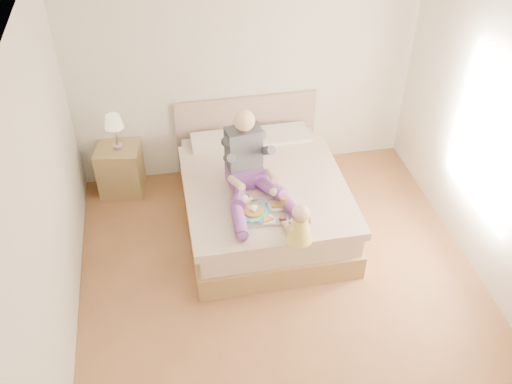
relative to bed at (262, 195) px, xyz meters
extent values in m
cube|color=brown|center=(0.00, -1.08, -0.32)|extent=(4.00, 4.20, 0.01)
cube|color=white|center=(0.00, -1.08, 2.38)|extent=(4.00, 4.20, 0.02)
cube|color=silver|center=(0.00, 1.02, 1.03)|extent=(4.00, 0.02, 2.70)
cube|color=silver|center=(-2.00, -1.08, 1.03)|extent=(0.02, 4.20, 2.70)
cube|color=silver|center=(2.00, -1.08, 1.03)|extent=(0.02, 4.20, 2.70)
cube|color=white|center=(1.99, -0.88, 1.08)|extent=(0.02, 1.30, 1.60)
cube|color=#FFEBD1|center=(1.98, -0.88, 1.08)|extent=(0.01, 1.18, 1.48)
cube|color=olive|center=(0.00, -0.07, -0.18)|extent=(1.68, 2.13, 0.28)
cube|color=beige|center=(0.00, -0.07, 0.08)|extent=(1.60, 2.05, 0.24)
cube|color=beige|center=(0.00, -0.22, 0.25)|extent=(1.70, 1.80, 0.09)
cube|color=white|center=(-0.38, 0.68, 0.27)|extent=(0.62, 0.40, 0.14)
cube|color=white|center=(0.38, 0.68, 0.27)|extent=(0.62, 0.40, 0.14)
cube|color=gray|center=(0.00, 1.01, 0.18)|extent=(1.70, 0.08, 1.00)
cube|color=olive|center=(-1.55, 0.80, -0.01)|extent=(0.56, 0.51, 0.61)
cylinder|color=#B4B6BB|center=(-1.53, 0.80, 0.31)|extent=(0.11, 0.11, 0.04)
cylinder|color=#B4B6BB|center=(-1.53, 0.80, 0.45)|extent=(0.02, 0.02, 0.24)
cone|color=#FFF4C7|center=(-1.53, 0.80, 0.64)|extent=(0.21, 0.21, 0.15)
cube|color=#6E3688|center=(-0.19, -0.11, 0.38)|extent=(0.41, 0.35, 0.18)
cube|color=#34353B|center=(-0.20, -0.05, 0.69)|extent=(0.38, 0.27, 0.47)
sphere|color=#DFB98B|center=(-0.20, -0.08, 1.04)|extent=(0.22, 0.22, 0.22)
cylinder|color=#6E3688|center=(-0.31, -0.37, 0.37)|extent=(0.24, 0.53, 0.21)
cylinder|color=#6E3688|center=(-0.37, -0.76, 0.36)|extent=(0.13, 0.46, 0.12)
sphere|color=#6E3688|center=(-0.38, -0.98, 0.35)|extent=(0.11, 0.11, 0.11)
cylinder|color=#34353B|center=(-0.38, -0.22, 0.71)|extent=(0.10, 0.30, 0.24)
cylinder|color=#DFB98B|center=(-0.34, -0.40, 0.53)|extent=(0.15, 0.31, 0.16)
sphere|color=#DFB98B|center=(-0.29, -0.54, 0.43)|extent=(0.09, 0.09, 0.09)
cylinder|color=#6E3688|center=(0.00, -0.32, 0.37)|extent=(0.37, 0.52, 0.21)
cylinder|color=#6E3688|center=(0.17, -0.67, 0.36)|extent=(0.26, 0.47, 0.12)
sphere|color=#6E3688|center=(0.24, -0.88, 0.35)|extent=(0.11, 0.11, 0.11)
cylinder|color=#34353B|center=(0.01, -0.16, 0.71)|extent=(0.16, 0.31, 0.24)
cylinder|color=#DFB98B|center=(0.03, -0.34, 0.53)|extent=(0.09, 0.31, 0.16)
sphere|color=#DFB98B|center=(0.02, -0.49, 0.43)|extent=(0.09, 0.09, 0.09)
cube|color=#B4B6BB|center=(-0.11, -0.65, 0.30)|extent=(0.54, 0.44, 0.01)
cylinder|color=#40BAB3|center=(-0.21, -0.63, 0.31)|extent=(0.30, 0.30, 0.02)
cylinder|color=#B5893C|center=(-0.21, -0.63, 0.33)|extent=(0.20, 0.20, 0.02)
cylinder|color=white|center=(-0.26, -0.48, 0.36)|extent=(0.09, 0.09, 0.10)
torus|color=white|center=(-0.21, -0.49, 0.36)|extent=(0.02, 0.07, 0.07)
cylinder|color=olive|center=(-0.26, -0.48, 0.41)|extent=(0.08, 0.08, 0.01)
cylinder|color=white|center=(0.03, -0.58, 0.31)|extent=(0.17, 0.17, 0.01)
cube|color=#B5893C|center=(0.03, -0.58, 0.33)|extent=(0.10, 0.09, 0.02)
cylinder|color=white|center=(-0.10, -0.76, 0.31)|extent=(0.17, 0.17, 0.01)
ellipsoid|color=red|center=(-0.07, -0.77, 0.33)|extent=(0.04, 0.04, 0.01)
cylinder|color=white|center=(0.10, -0.60, 0.37)|extent=(0.08, 0.08, 0.13)
cylinder|color=orange|center=(0.10, -0.60, 0.37)|extent=(0.07, 0.07, 0.13)
cylinder|color=white|center=(0.05, -0.78, 0.33)|extent=(0.08, 0.08, 0.04)
cylinder|color=#48140A|center=(0.05, -0.78, 0.33)|extent=(0.07, 0.07, 0.03)
cone|color=#E5D748|center=(0.15, -1.07, 0.43)|extent=(0.25, 0.25, 0.27)
sphere|color=#DFB98B|center=(0.15, -1.07, 0.62)|extent=(0.16, 0.16, 0.16)
cylinder|color=#DFB98B|center=(0.07, -0.96, 0.34)|extent=(0.08, 0.19, 0.06)
sphere|color=#DFB98B|center=(0.04, -0.87, 0.34)|extent=(0.05, 0.05, 0.05)
cylinder|color=#DFB98B|center=(0.05, -1.08, 0.48)|extent=(0.05, 0.14, 0.11)
cylinder|color=#DFB98B|center=(0.16, -0.94, 0.34)|extent=(0.13, 0.19, 0.06)
sphere|color=#DFB98B|center=(0.14, -0.84, 0.34)|extent=(0.05, 0.05, 0.05)
cylinder|color=#DFB98B|center=(0.24, -1.03, 0.48)|extent=(0.11, 0.14, 0.11)
camera|label=1|loc=(-0.97, -4.80, 4.04)|focal=40.00mm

